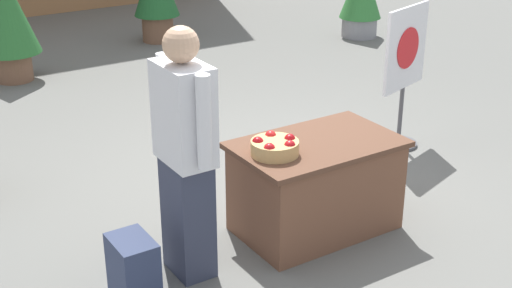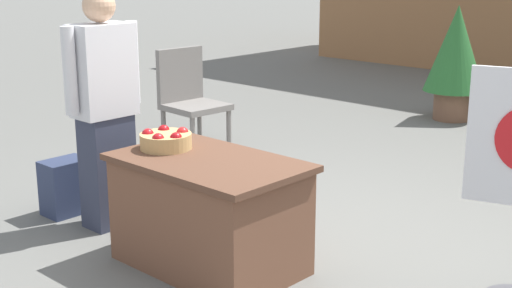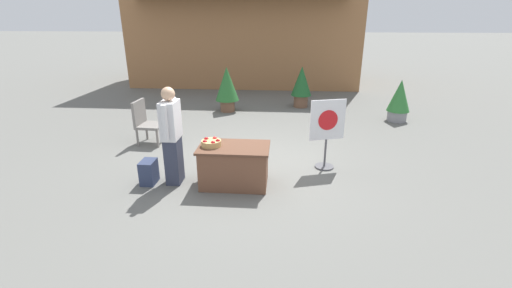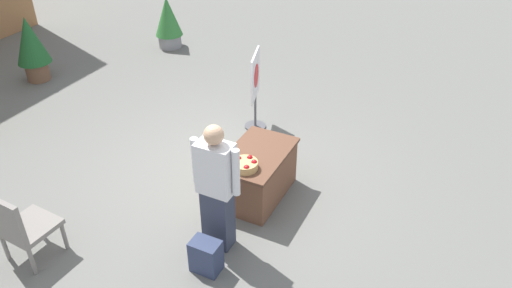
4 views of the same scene
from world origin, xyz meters
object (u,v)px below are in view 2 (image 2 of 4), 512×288
person_visitor (105,109)px  patio_chair (189,94)px  potted_plant_near_right (456,55)px  backpack (66,187)px  apple_basket (166,140)px  display_table (209,213)px

person_visitor → patio_chair: (-1.23, 1.88, -0.33)m
potted_plant_near_right → backpack: bearing=-96.9°
apple_basket → potted_plant_near_right: bearing=96.1°
backpack → display_table: bearing=3.1°
person_visitor → potted_plant_near_right: 4.83m
backpack → patio_chair: (-0.79, 1.96, 0.33)m
person_visitor → backpack: (-0.44, -0.08, -0.65)m
display_table → potted_plant_near_right: potted_plant_near_right is taller
potted_plant_near_right → apple_basket: bearing=-83.9°
backpack → potted_plant_near_right: 4.98m
backpack → patio_chair: 2.14m
backpack → potted_plant_near_right: potted_plant_near_right is taller
display_table → apple_basket: (-0.38, -0.02, 0.41)m
patio_chair → apple_basket: bearing=-41.4°
display_table → person_visitor: (-1.05, -0.00, 0.51)m
display_table → person_visitor: size_ratio=0.71×
display_table → potted_plant_near_right: 4.93m
person_visitor → patio_chair: size_ratio=1.69×
apple_basket → person_visitor: (-0.68, 0.02, 0.10)m
person_visitor → potted_plant_near_right: bearing=88.1°
display_table → patio_chair: (-2.29, 1.88, 0.18)m
display_table → backpack: display_table is taller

